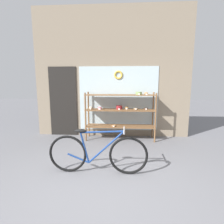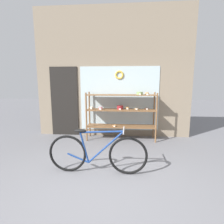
# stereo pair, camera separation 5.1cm
# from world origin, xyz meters

# --- Properties ---
(ground_plane) EXTENTS (30.00, 30.00, 0.00)m
(ground_plane) POSITION_xyz_m (0.00, 0.00, 0.00)
(ground_plane) COLOR slate
(storefront_facade) EXTENTS (4.63, 0.13, 3.80)m
(storefront_facade) POSITION_xyz_m (-0.04, 2.95, 1.84)
(storefront_facade) COLOR gray
(storefront_facade) RESTS_ON ground_plane
(display_case) EXTENTS (1.96, 0.47, 1.37)m
(display_case) POSITION_xyz_m (0.28, 2.58, 0.85)
(display_case) COLOR brown
(display_case) RESTS_ON ground_plane
(bicycle) EXTENTS (1.79, 0.46, 0.82)m
(bicycle) POSITION_xyz_m (-0.10, 0.61, 0.37)
(bicycle) COLOR black
(bicycle) RESTS_ON ground_plane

